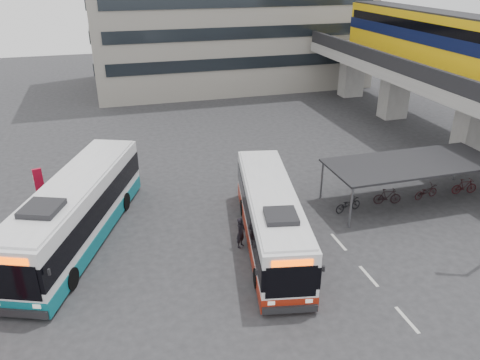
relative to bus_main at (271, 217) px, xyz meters
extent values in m
plane|color=#28282B|center=(0.94, -0.90, -1.51)|extent=(120.00, 120.00, 0.00)
cube|color=gray|center=(17.94, 7.10, 0.79)|extent=(2.20, 1.60, 4.60)
cube|color=gray|center=(17.94, 17.10, 0.79)|extent=(2.20, 1.60, 4.60)
cube|color=gray|center=(17.94, 25.10, 0.79)|extent=(2.20, 1.60, 4.60)
cube|color=gray|center=(17.94, 11.10, 3.54)|extent=(8.00, 32.00, 0.90)
cube|color=black|center=(14.19, 11.10, 4.54)|extent=(0.35, 32.00, 1.10)
cube|color=#E3AF0D|center=(17.94, 13.70, 6.09)|extent=(2.90, 20.00, 3.90)
cube|color=#091033|center=(17.94, 13.70, 6.29)|extent=(2.98, 20.02, 0.90)
cube|color=black|center=(17.94, 13.70, 7.09)|extent=(2.96, 19.20, 0.70)
cube|color=black|center=(17.94, 13.70, 8.04)|extent=(2.70, 19.60, 0.25)
cylinder|color=#595B60|center=(4.64, 3.90, -0.31)|extent=(0.12, 0.12, 2.40)
cylinder|color=#595B60|center=(14.24, 3.90, -0.31)|extent=(0.12, 0.12, 2.40)
cylinder|color=#595B60|center=(4.64, 0.30, -0.31)|extent=(0.12, 0.12, 2.40)
cube|color=black|center=(9.44, 2.10, 0.97)|extent=(10.00, 4.00, 0.12)
imported|color=black|center=(5.44, 2.10, -1.06)|extent=(1.71, 0.60, 0.90)
imported|color=black|center=(8.10, 2.10, -1.01)|extent=(1.66, 0.47, 1.00)
imported|color=black|center=(10.77, 2.10, -1.06)|extent=(1.71, 0.60, 0.90)
imported|color=black|center=(13.44, 2.10, -1.01)|extent=(1.66, 0.47, 1.00)
cube|color=beige|center=(3.44, -6.90, -1.50)|extent=(0.15, 1.60, 0.01)
cube|color=beige|center=(3.44, -3.90, -1.50)|extent=(0.15, 1.60, 0.01)
cube|color=beige|center=(3.44, -0.90, -1.50)|extent=(0.15, 1.60, 0.01)
cube|color=white|center=(0.00, 0.02, 0.16)|extent=(4.37, 11.18, 2.51)
cube|color=maroon|center=(0.00, 0.02, -1.01)|extent=(4.42, 11.23, 0.68)
cube|color=black|center=(0.00, 0.02, 0.27)|extent=(4.43, 11.21, 1.05)
cube|color=#FF4A00|center=(-1.04, -5.35, 1.09)|extent=(1.61, 0.39, 0.27)
cube|color=black|center=(-0.52, -2.67, 1.61)|extent=(1.65, 1.70, 0.26)
cylinder|color=black|center=(-1.73, -3.21, -1.05)|extent=(0.44, 0.95, 0.91)
cylinder|color=black|center=(1.65, 2.81, -1.05)|extent=(0.44, 0.95, 0.91)
cube|color=white|center=(-9.28, 3.03, 0.34)|extent=(6.93, 12.25, 2.79)
cube|color=#0C636E|center=(-9.28, 3.03, -0.95)|extent=(6.98, 12.30, 0.76)
cube|color=black|center=(-9.28, 3.03, 0.47)|extent=(6.99, 12.29, 1.17)
cube|color=#FF4A00|center=(-11.55, -2.61, 1.38)|extent=(1.71, 0.75, 0.30)
cube|color=black|center=(-10.41, 0.21, 1.96)|extent=(2.04, 2.08, 0.28)
cylinder|color=black|center=(-11.85, -0.13, -1.00)|extent=(0.66, 1.05, 1.01)
cylinder|color=black|center=(-6.89, 5.74, -1.00)|extent=(0.66, 1.05, 1.01)
imported|color=black|center=(-1.52, 0.11, -0.69)|extent=(0.70, 0.70, 1.63)
cube|color=#AA0A23|center=(-11.50, 7.36, -0.28)|extent=(0.51, 0.28, 2.45)
cube|color=white|center=(-11.50, 7.36, 0.35)|extent=(0.52, 0.19, 0.49)
camera|label=1|loc=(-7.10, -19.12, 11.60)|focal=35.00mm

